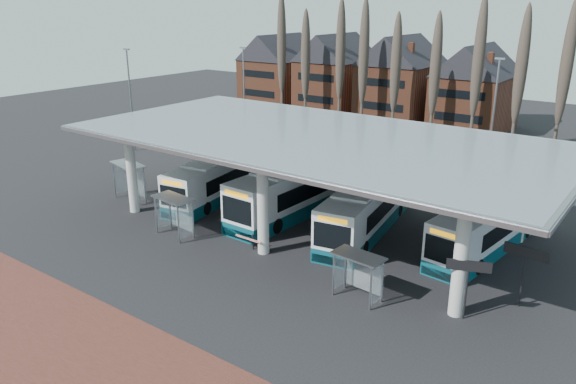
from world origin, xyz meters
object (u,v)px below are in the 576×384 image
Objects in this scene: bus_2 at (368,207)px; bus_3 at (490,225)px; shelter_2 at (360,266)px; bus_1 at (299,189)px; shelter_0 at (130,173)px; bus_0 at (222,178)px; shelter_1 at (175,207)px.

bus_3 is at bearing 4.50° from bus_2.
shelter_2 is at bearing -101.96° from bus_3.
shelter_0 is at bearing -153.33° from bus_1.
bus_1 is 1.06× the size of bus_2.
bus_1 is (6.70, 0.89, 0.17)m from bus_0.
bus_3 is at bearing 8.55° from bus_1.
bus_0 reaches higher than bus_3.
bus_2 is 9.21m from shelter_2.
shelter_0 is at bearing -146.21° from bus_0.
bus_0 reaches higher than shelter_0.
bus_2 reaches higher than shelter_1.
bus_0 is at bearing -170.96° from bus_1.
bus_2 is 12.60m from shelter_1.
shelter_1 is (2.76, -7.43, 0.38)m from bus_0.
bus_2 is at bearing -5.45° from bus_0.
bus_1 reaches higher than shelter_2.
bus_0 is at bearing 173.78° from bus_2.
bus_0 is at bearing 160.32° from shelter_2.
bus_0 is at bearing 117.17° from shelter_1.
bus_1 is at bearing -1.03° from bus_0.
shelter_2 is (13.66, -0.16, -0.13)m from shelter_1.
shelter_0 is at bearing 167.52° from shelter_1.
bus_1 is 4.39× the size of shelter_1.
bus_1 is 12.90m from shelter_2.
shelter_1 is (-3.94, -8.32, 0.21)m from bus_1.
shelter_1 is at bearing -149.28° from bus_2.
bus_2 is 4.16× the size of shelter_1.
bus_2 is at bearing 31.00° from shelter_0.
bus_3 reaches higher than shelter_2.
bus_2 is 1.05× the size of bus_3.
shelter_2 is at bearing -39.67° from bus_1.
bus_3 is at bearing 76.47° from shelter_2.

